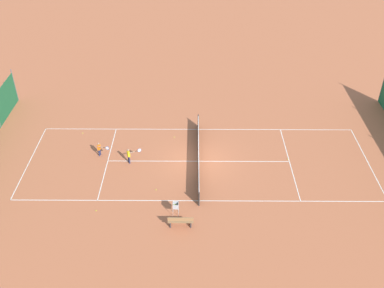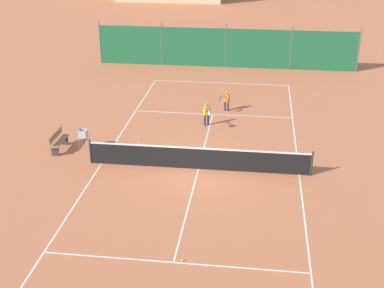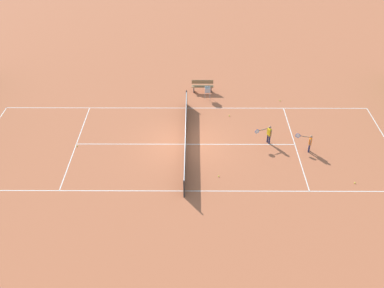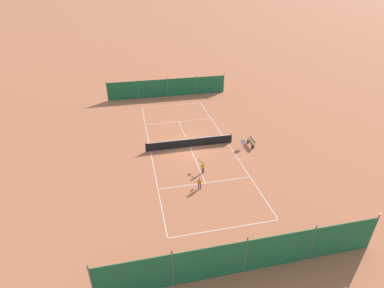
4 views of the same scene
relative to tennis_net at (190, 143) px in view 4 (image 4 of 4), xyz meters
name	(u,v)px [view 4 (image 4 of 4)]	position (x,y,z in m)	size (l,w,h in m)	color
ground_plane	(190,147)	(0.00, 0.00, -0.50)	(600.00, 600.00, 0.00)	#B7603D
court_line_markings	(190,147)	(0.00, 0.00, -0.50)	(8.25, 23.85, 0.01)	white
tennis_net	(190,143)	(0.00, 0.00, 0.00)	(9.18, 0.08, 1.06)	#2D2D2D
windscreen_fence_far	(245,257)	(0.00, 15.50, 0.81)	(17.28, 0.08, 2.90)	#1E6038
windscreen_fence_near	(168,88)	(0.00, -15.50, 0.81)	(17.28, 0.08, 2.90)	#1E6038
player_far_baseline	(200,182)	(0.64, 7.01, 0.14)	(0.55, 0.90, 1.09)	#23284C
player_near_service	(203,166)	(-0.16, 4.81, 0.18)	(0.44, 1.01, 1.17)	#23284C
tennis_ball_mid_court	(170,207)	(3.48, 8.89, -0.47)	(0.07, 0.07, 0.07)	#CCE033
tennis_ball_alley_left	(260,175)	(-5.06, 6.31, -0.47)	(0.07, 0.07, 0.07)	#CCE033
tennis_ball_near_corner	(177,122)	(0.25, -6.31, -0.47)	(0.07, 0.07, 0.07)	#CCE033
tennis_ball_by_net_right	(226,157)	(-3.09, 2.77, -0.47)	(0.07, 0.07, 0.07)	#CCE033
tennis_ball_alley_right	(164,159)	(2.95, 1.81, -0.47)	(0.07, 0.07, 0.07)	#CCE033
ball_hopper	(243,142)	(-5.30, 1.40, 0.15)	(0.36, 0.36, 0.89)	#B7B7BC
courtside_bench	(251,142)	(-6.34, 1.08, -0.05)	(0.36, 1.50, 0.84)	olive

